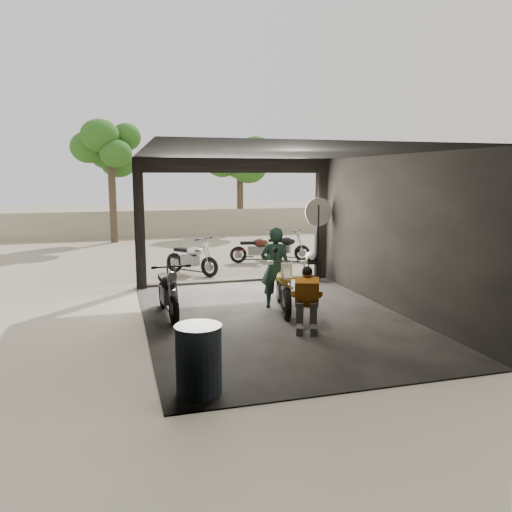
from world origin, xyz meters
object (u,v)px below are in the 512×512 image
rider (275,268)px  helmet (310,257)px  outside_bike_a (191,256)px  outside_bike_c (285,245)px  outside_bike_b (257,247)px  sign_post (318,226)px  main_bike (283,284)px  stool (312,264)px  mechanic (307,301)px  oil_drum (199,361)px  left_bike (168,289)px

rider → helmet: (1.71, 2.27, -0.19)m
outside_bike_a → outside_bike_c: 3.68m
outside_bike_b → sign_post: bearing=-160.4°
main_bike → outside_bike_b: bearing=92.2°
main_bike → stool: size_ratio=3.25×
rider → stool: (1.76, 2.26, -0.40)m
main_bike → rider: size_ratio=1.01×
outside_bike_c → mechanic: mechanic is taller
outside_bike_b → helmet: outside_bike_b is taller
outside_bike_b → oil_drum: size_ratio=1.66×
rider → stool: 2.89m
mechanic → outside_bike_a: bearing=123.6°
helmet → oil_drum: bearing=-125.4°
main_bike → sign_post: (1.79, 2.46, 0.90)m
sign_post → helmet: bearing=175.4°
helmet → outside_bike_a: bearing=146.3°
outside_bike_c → stool: size_ratio=2.80×
left_bike → mechanic: same height
stool → rider: bearing=-128.0°
outside_bike_b → rider: size_ratio=0.88×
helmet → outside_bike_c: bearing=80.4°
left_bike → main_bike: bearing=-9.3°
outside_bike_a → outside_bike_c: bearing=-15.9°
mechanic → stool: mechanic is taller
outside_bike_c → outside_bike_b: bearing=136.5°
outside_bike_a → outside_bike_b: outside_bike_a is taller
mechanic → oil_drum: mechanic is taller
main_bike → rider: bearing=122.3°
outside_bike_a → outside_bike_c: outside_bike_a is taller
outside_bike_b → oil_drum: bearing=166.6°
left_bike → rider: 2.26m
left_bike → outside_bike_c: bearing=48.6°
helmet → oil_drum: (-3.95, -6.01, -0.22)m
main_bike → outside_bike_a: size_ratio=1.09×
stool → sign_post: 1.02m
helmet → oil_drum: size_ratio=0.33×
outside_bike_b → stool: outside_bike_b is taller
outside_bike_a → stool: bearing=-72.7°
stool → helmet: helmet is taller
outside_bike_c → main_bike: bearing=-164.1°
outside_bike_c → oil_drum: size_ratio=1.65×
outside_bike_b → outside_bike_c: bearing=-71.8°
rider → sign_post: size_ratio=0.78×
oil_drum → mechanic: bearing=42.3°
outside_bike_c → outside_bike_a: bearing=150.7°
outside_bike_b → main_bike: bearing=176.3°
stool → main_bike: bearing=-123.5°
outside_bike_a → outside_bike_b: size_ratio=1.06×
left_bike → helmet: bearing=26.7°
outside_bike_b → sign_post: size_ratio=0.68×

